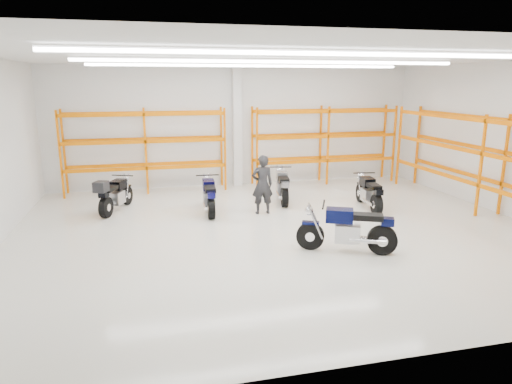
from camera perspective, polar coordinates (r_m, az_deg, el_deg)
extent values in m
plane|color=beige|center=(12.30, 2.99, -4.87)|extent=(14.00, 14.00, 0.00)
cube|color=silver|center=(17.58, -2.50, 8.21)|extent=(14.00, 0.02, 4.50)
cube|color=silver|center=(6.38, 18.64, -2.03)|extent=(14.00, 0.02, 4.50)
cube|color=silver|center=(15.31, 29.25, 5.72)|extent=(0.02, 12.00, 4.50)
cube|color=white|center=(11.68, 3.27, 16.56)|extent=(14.00, 12.00, 0.02)
cube|color=white|center=(8.85, 9.08, 16.74)|extent=(10.00, 0.22, 0.10)
cube|color=white|center=(12.16, 2.56, 15.98)|extent=(10.00, 0.22, 0.10)
cube|color=white|center=(15.06, -0.70, 15.52)|extent=(10.00, 0.22, 0.10)
cylinder|color=black|center=(10.94, 6.79, -5.50)|extent=(0.66, 0.39, 0.66)
cylinder|color=black|center=(10.95, 15.49, -5.82)|extent=(0.70, 0.46, 0.68)
cylinder|color=silver|center=(10.94, 6.79, -5.50)|extent=(0.26, 0.23, 0.22)
cylinder|color=silver|center=(10.95, 15.49, -5.82)|extent=(0.31, 0.30, 0.24)
cube|color=black|center=(10.84, 6.84, -3.84)|extent=(0.43, 0.32, 0.07)
cube|color=#B7B7BC|center=(10.88, 11.35, -5.05)|extent=(0.69, 0.60, 0.42)
cube|color=#A5A5AA|center=(10.92, 13.53, -5.69)|extent=(0.76, 0.44, 0.09)
cube|color=black|center=(10.75, 10.39, -2.89)|extent=(0.72, 0.60, 0.31)
cube|color=black|center=(10.77, 13.68, -3.03)|extent=(0.80, 0.60, 0.13)
cube|color=black|center=(10.83, 16.11, -3.58)|extent=(0.36, 0.34, 0.18)
cylinder|color=black|center=(10.69, 8.44, -1.55)|extent=(0.36, 0.72, 0.04)
sphere|color=silver|center=(10.76, 6.65, -2.37)|extent=(0.21, 0.21, 0.21)
cylinder|color=silver|center=(10.76, 13.80, -6.01)|extent=(0.79, 0.43, 0.10)
cylinder|color=black|center=(15.39, -15.78, -0.43)|extent=(0.34, 0.60, 0.60)
cylinder|color=black|center=(14.09, -18.25, -1.84)|extent=(0.40, 0.64, 0.62)
cylinder|color=silver|center=(15.39, -15.78, -0.43)|extent=(0.20, 0.24, 0.20)
cylinder|color=silver|center=(14.09, -18.25, -1.84)|extent=(0.27, 0.28, 0.22)
cube|color=black|center=(15.33, -15.85, 0.66)|extent=(0.27, 0.39, 0.06)
cube|color=#B7B7BC|center=(14.68, -17.04, -0.70)|extent=(0.53, 0.62, 0.38)
cube|color=#A5A5AA|center=(14.38, -17.65, -1.45)|extent=(0.37, 0.69, 0.08)
cube|color=black|center=(14.76, -16.85, 0.90)|extent=(0.52, 0.65, 0.28)
cube|color=black|center=(14.27, -17.79, 0.41)|extent=(0.52, 0.72, 0.12)
cube|color=black|center=(13.92, -18.52, -0.30)|extent=(0.30, 0.32, 0.16)
cylinder|color=black|center=(15.01, -16.36, 2.00)|extent=(0.66, 0.30, 0.04)
sphere|color=silver|center=(15.31, -15.86, 1.64)|extent=(0.19, 0.19, 0.19)
cylinder|color=silver|center=(14.41, -18.29, -1.46)|extent=(0.36, 0.73, 0.09)
cube|color=black|center=(13.76, -18.82, 0.63)|extent=(0.46, 0.48, 0.30)
cylinder|color=black|center=(14.81, -6.11, -0.49)|extent=(0.16, 0.62, 0.62)
cylinder|color=black|center=(13.32, -5.60, -2.03)|extent=(0.22, 0.64, 0.64)
cylinder|color=silver|center=(14.81, -6.11, -0.49)|extent=(0.15, 0.21, 0.21)
cylinder|color=silver|center=(13.32, -5.60, -2.03)|extent=(0.22, 0.24, 0.23)
cube|color=#0D0C46|center=(14.74, -6.14, 0.67)|extent=(0.17, 0.38, 0.06)
cube|color=#B7B7BC|center=(14.01, -5.87, -0.79)|extent=(0.40, 0.55, 0.39)
cube|color=#A5A5AA|center=(13.66, -5.73, -1.60)|extent=(0.16, 0.72, 0.08)
cube|color=#0D0C46|center=(14.10, -5.97, 0.93)|extent=(0.38, 0.59, 0.29)
cube|color=black|center=(13.54, -5.78, 0.41)|extent=(0.34, 0.69, 0.12)
cube|color=#0D0C46|center=(13.14, -5.62, -0.36)|extent=(0.24, 0.28, 0.16)
cylinder|color=black|center=(14.39, -6.10, 2.11)|extent=(0.72, 0.08, 0.04)
sphere|color=silver|center=(14.72, -6.18, 1.71)|extent=(0.19, 0.19, 0.19)
cylinder|color=silver|center=(13.61, -6.40, -1.68)|extent=(0.13, 0.77, 0.09)
cylinder|color=black|center=(16.06, 2.97, 0.69)|extent=(0.23, 0.64, 0.62)
cylinder|color=black|center=(14.55, 3.61, -0.64)|extent=(0.30, 0.67, 0.64)
cylinder|color=silver|center=(16.06, 2.97, 0.69)|extent=(0.18, 0.23, 0.21)
cylinder|color=silver|center=(14.55, 3.61, -0.64)|extent=(0.25, 0.26, 0.23)
cube|color=gray|center=(15.99, 2.99, 1.78)|extent=(0.22, 0.40, 0.06)
cube|color=#B7B7BC|center=(15.25, 3.30, 0.47)|extent=(0.47, 0.60, 0.39)
cube|color=#A5A5AA|center=(14.89, 3.46, -0.26)|extent=(0.25, 0.74, 0.08)
cube|color=gray|center=(15.35, 3.24, 2.06)|extent=(0.45, 0.64, 0.29)
cube|color=black|center=(14.78, 3.49, 1.61)|extent=(0.43, 0.73, 0.12)
cube|color=gray|center=(14.37, 3.68, 0.93)|extent=(0.27, 0.31, 0.17)
cylinder|color=black|center=(15.65, 3.11, 3.14)|extent=(0.72, 0.17, 0.04)
sphere|color=silver|center=(15.98, 2.98, 2.76)|extent=(0.20, 0.20, 0.20)
cylinder|color=silver|center=(14.83, 2.84, -0.31)|extent=(0.23, 0.78, 0.09)
cylinder|color=black|center=(15.52, 12.91, -0.12)|extent=(0.20, 0.62, 0.61)
cylinder|color=black|center=(14.12, 14.83, -1.54)|extent=(0.27, 0.65, 0.63)
cylinder|color=silver|center=(15.52, 12.91, -0.12)|extent=(0.17, 0.22, 0.20)
cylinder|color=silver|center=(14.12, 14.83, -1.54)|extent=(0.23, 0.25, 0.22)
cube|color=black|center=(15.45, 12.96, 0.98)|extent=(0.20, 0.38, 0.06)
cube|color=#B7B7BC|center=(14.76, 13.89, -0.39)|extent=(0.44, 0.57, 0.39)
cube|color=#A5A5AA|center=(14.43, 14.37, -1.15)|extent=(0.22, 0.72, 0.08)
cube|color=black|center=(14.84, 13.74, 1.23)|extent=(0.42, 0.61, 0.28)
cube|color=black|center=(14.32, 14.48, 0.74)|extent=(0.39, 0.71, 0.12)
cube|color=black|center=(13.95, 15.05, 0.03)|extent=(0.26, 0.29, 0.16)
cylinder|color=black|center=(15.12, 13.36, 2.34)|extent=(0.71, 0.13, 0.04)
sphere|color=silver|center=(15.43, 12.97, 1.97)|extent=(0.19, 0.19, 0.19)
cylinder|color=silver|center=(14.34, 13.81, -1.21)|extent=(0.20, 0.77, 0.09)
imported|color=black|center=(13.67, 0.80, 0.93)|extent=(0.66, 0.43, 1.79)
cube|color=white|center=(17.40, -2.39, 8.16)|extent=(0.32, 0.32, 4.50)
cube|color=orange|center=(17.46, -22.86, 4.65)|extent=(0.07, 0.07, 3.00)
cube|color=orange|center=(16.68, -23.28, 4.24)|extent=(0.07, 0.07, 3.00)
cube|color=orange|center=(17.23, -13.62, 5.23)|extent=(0.07, 0.07, 3.00)
cube|color=orange|center=(16.44, -13.60, 4.84)|extent=(0.07, 0.07, 3.00)
cube|color=orange|center=(17.44, -4.35, 5.67)|extent=(0.07, 0.07, 3.00)
cube|color=orange|center=(16.66, -3.90, 5.30)|extent=(0.07, 0.07, 3.00)
cube|color=orange|center=(17.31, -13.51, 3.39)|extent=(5.60, 0.07, 0.12)
cube|color=orange|center=(16.53, -13.50, 2.91)|extent=(5.60, 0.07, 0.12)
cube|color=orange|center=(17.18, -13.68, 6.46)|extent=(5.60, 0.07, 0.12)
cube|color=orange|center=(16.39, -13.68, 6.14)|extent=(5.60, 0.07, 0.12)
cube|color=orange|center=(17.10, -13.86, 9.58)|extent=(5.60, 0.07, 0.12)
cube|color=orange|center=(16.30, -13.86, 9.40)|extent=(5.60, 0.07, 0.12)
cube|color=orange|center=(17.67, -0.48, 5.81)|extent=(0.07, 0.07, 3.00)
cube|color=orange|center=(16.90, 0.13, 5.45)|extent=(0.07, 0.07, 3.00)
cube|color=orange|center=(18.50, 8.04, 6.02)|extent=(0.07, 0.07, 3.00)
cube|color=orange|center=(17.76, 8.99, 5.68)|extent=(0.07, 0.07, 3.00)
cube|color=orange|center=(19.69, 15.70, 6.10)|extent=(0.07, 0.07, 3.00)
cube|color=orange|center=(19.00, 16.86, 5.77)|extent=(0.07, 0.07, 3.00)
cube|color=orange|center=(18.58, 7.99, 4.30)|extent=(5.60, 0.07, 0.12)
cube|color=orange|center=(17.85, 8.92, 3.89)|extent=(5.60, 0.07, 0.12)
cube|color=orange|center=(18.45, 8.08, 7.18)|extent=(5.60, 0.07, 0.12)
cube|color=orange|center=(17.72, 9.03, 6.88)|extent=(5.60, 0.07, 0.12)
cube|color=orange|center=(18.37, 8.18, 10.08)|extent=(5.60, 0.07, 0.12)
cube|color=orange|center=(17.63, 9.14, 9.91)|extent=(5.60, 0.07, 0.12)
cube|color=orange|center=(15.33, 28.60, 2.95)|extent=(0.07, 0.07, 3.00)
cube|color=orange|center=(14.81, 26.28, 2.89)|extent=(0.07, 0.07, 3.00)
cube|color=orange|center=(18.87, 19.54, 5.52)|extent=(0.07, 0.07, 3.00)
cube|color=orange|center=(18.45, 17.44, 5.51)|extent=(0.07, 0.07, 3.00)
cube|color=orange|center=(15.43, 28.36, 0.90)|extent=(0.07, 9.00, 0.12)
cube|color=orange|center=(14.91, 26.06, 0.77)|extent=(0.07, 9.00, 0.12)
cube|color=orange|center=(15.28, 28.75, 4.33)|extent=(0.07, 9.00, 0.12)
cube|color=orange|center=(14.76, 26.44, 4.32)|extent=(0.07, 9.00, 0.12)
cube|color=orange|center=(15.18, 29.16, 7.82)|extent=(0.07, 9.00, 0.12)
cube|color=orange|center=(14.66, 26.82, 7.93)|extent=(0.07, 9.00, 0.12)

